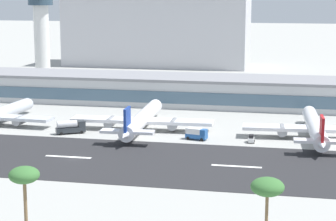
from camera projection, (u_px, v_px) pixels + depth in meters
name	position (u px, v px, depth m)	size (l,w,h in m)	color
ground_plane	(75.00, 158.00, 157.05)	(1400.00, 1400.00, 0.00)	#9E9E99
runway_strip	(76.00, 157.00, 157.72)	(800.00, 39.95, 0.08)	#262628
runway_centreline_dash_4	(68.00, 157.00, 158.11)	(12.00, 1.20, 0.01)	white
runway_centreline_dash_5	(236.00, 166.00, 149.59)	(12.00, 1.20, 0.01)	white
terminal_building	(180.00, 90.00, 232.33)	(194.64, 24.29, 10.40)	#B7BABC
control_tower	(41.00, 31.00, 284.23)	(12.01, 12.01, 40.26)	silver
distant_hotel_block	(158.00, 29.00, 351.86)	(101.21, 37.45, 40.64)	#BCBCC1
airliner_navy_tail_gate_1	(141.00, 120.00, 187.19)	(43.08, 49.84, 10.40)	white
airliner_red_tail_gate_2	(315.00, 128.00, 176.39)	(40.97, 48.67, 10.15)	white
service_fuel_truck_0	(71.00, 127.00, 183.95)	(8.62, 6.62, 3.95)	#2D3338
service_box_truck_1	(197.00, 133.00, 176.42)	(6.41, 3.88, 3.25)	#23569E
service_baggage_tug_2	(251.00, 139.00, 173.25)	(1.99, 3.26, 2.20)	white
palm_tree_0	(24.00, 177.00, 102.31)	(5.08, 5.08, 13.04)	brown
palm_tree_1	(267.00, 188.00, 99.80)	(5.41, 5.41, 11.99)	brown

